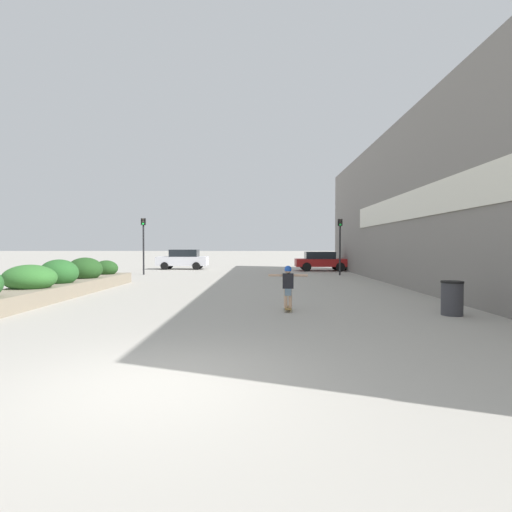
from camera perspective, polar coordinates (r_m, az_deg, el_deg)
ground_plane at (r=5.89m, az=-14.60°, el=-17.34°), size 300.00×300.00×0.00m
building_wall_right at (r=20.09m, az=20.50°, el=7.11°), size 0.67×31.70×7.83m
planter_box at (r=16.67m, az=-26.48°, el=-3.30°), size 1.74×11.28×1.39m
skateboard at (r=11.79m, az=4.59°, el=-7.46°), size 0.24×0.78×0.09m
skateboarder at (r=11.70m, az=4.60°, el=-3.75°), size 1.15×0.21×1.23m
trash_bin at (r=12.19m, az=26.21°, el=-5.41°), size 0.59×0.59×0.93m
car_leftmost at (r=30.95m, az=9.29°, el=-0.66°), size 4.03×1.93×1.46m
car_center_left at (r=33.10m, az=-10.39°, el=-0.44°), size 4.08×1.88×1.61m
traffic_light_left at (r=27.38m, az=-15.79°, el=2.69°), size 0.28×0.30×3.73m
traffic_light_right at (r=26.49m, az=11.91°, el=2.66°), size 0.28×0.30×3.65m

